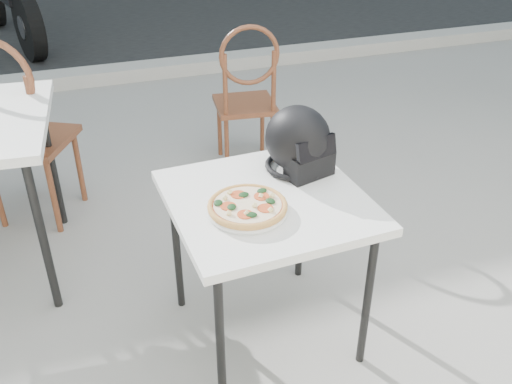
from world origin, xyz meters
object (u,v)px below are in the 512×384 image
object	(u,v)px
cafe_chair_main	(247,90)
cafe_chair_side	(18,123)
plate	(248,211)
helmet	(299,143)
cafe_table_main	(267,211)
pizza	(247,206)

from	to	relation	value
cafe_chair_main	cafe_chair_side	distance (m)	1.35
plate	cafe_chair_side	size ratio (longest dim) A/B	0.31
helmet	plate	bearing A→B (deg)	-155.98
cafe_chair_main	cafe_chair_side	xyz separation A→B (m)	(-1.33, -0.21, 0.06)
cafe_chair_main	cafe_chair_side	world-z (taller)	cafe_chair_side
cafe_table_main	cafe_chair_side	xyz separation A→B (m)	(-0.93, 1.25, -0.03)
pizza	cafe_chair_side	bearing A→B (deg)	121.97
cafe_table_main	cafe_chair_main	bearing A→B (deg)	74.80
plate	cafe_chair_main	size ratio (longest dim) A/B	0.34
cafe_table_main	cafe_chair_side	size ratio (longest dim) A/B	0.70
pizza	helmet	distance (m)	0.40
cafe_table_main	pizza	size ratio (longest dim) A/B	2.11
pizza	helmet	world-z (taller)	helmet
cafe_table_main	pizza	world-z (taller)	pizza
pizza	helmet	bearing A→B (deg)	39.34
cafe_chair_side	cafe_chair_main	bearing A→B (deg)	-143.08
cafe_chair_main	helmet	bearing A→B (deg)	88.14
cafe_table_main	helmet	distance (m)	0.32
pizza	cafe_chair_main	size ratio (longest dim) A/B	0.37
cafe_table_main	plate	world-z (taller)	plate
cafe_table_main	plate	bearing A→B (deg)	-143.70
cafe_table_main	helmet	xyz separation A→B (m)	(0.20, 0.17, 0.18)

